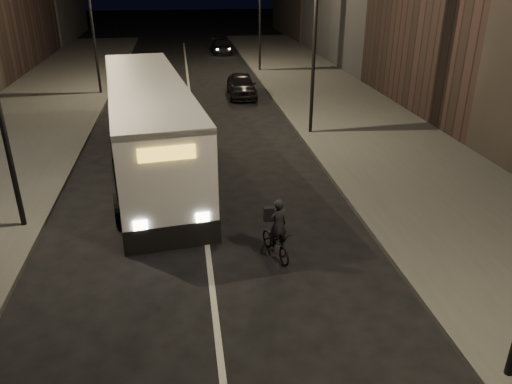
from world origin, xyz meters
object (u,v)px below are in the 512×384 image
object	(u,v)px
streetlight_left_far	(94,6)
city_bus	(149,123)
car_far	(222,46)
streetlight_right_mid	(310,19)
car_near	(241,85)
car_mid	(153,83)
cyclist_on_bicycle	(276,237)

from	to	relation	value
streetlight_left_far	city_bus	xyz separation A→B (m)	(3.51, -13.43, -3.42)
streetlight_left_far	car_far	world-z (taller)	streetlight_left_far
streetlight_right_mid	car_near	bearing A→B (deg)	104.34
city_bus	car_mid	bearing A→B (deg)	84.48
streetlight_left_far	car_mid	xyz separation A→B (m)	(3.05, 0.20, -4.72)
streetlight_right_mid	car_far	distance (m)	26.17
streetlight_left_far	car_mid	size ratio (longest dim) A/B	2.09
streetlight_left_far	city_bus	world-z (taller)	streetlight_left_far
car_far	streetlight_right_mid	bearing A→B (deg)	-87.25
cyclist_on_bicycle	car_far	bearing A→B (deg)	71.28
streetlight_left_far	city_bus	distance (m)	14.29
car_near	car_mid	world-z (taller)	car_near
cyclist_on_bicycle	car_mid	bearing A→B (deg)	84.98
streetlight_left_far	car_mid	world-z (taller)	streetlight_left_far
car_near	cyclist_on_bicycle	bearing A→B (deg)	-92.57
streetlight_left_far	car_mid	bearing A→B (deg)	3.83
streetlight_right_mid	city_bus	size ratio (longest dim) A/B	0.60
streetlight_right_mid	streetlight_left_far	bearing A→B (deg)	136.84
streetlight_right_mid	car_mid	xyz separation A→B (m)	(-7.61, 10.20, -4.72)
cyclist_on_bicycle	car_far	xyz separation A→B (m)	(1.56, 36.45, 0.00)
streetlight_right_mid	cyclist_on_bicycle	size ratio (longest dim) A/B	4.38
city_bus	car_near	bearing A→B (deg)	59.15
city_bus	cyclist_on_bicycle	bearing A→B (deg)	-70.63
streetlight_left_far	car_far	bearing A→B (deg)	60.72
streetlight_left_far	car_near	bearing A→B (deg)	-11.64
streetlight_left_far	cyclist_on_bicycle	bearing A→B (deg)	-70.82
car_near	car_far	size ratio (longest dim) A/B	0.98
streetlight_right_mid	streetlight_left_far	size ratio (longest dim) A/B	1.00
streetlight_right_mid	cyclist_on_bicycle	bearing A→B (deg)	-107.68
car_far	streetlight_left_far	bearing A→B (deg)	-120.71
car_mid	car_far	xyz separation A→B (m)	(5.73, 15.47, -0.02)
city_bus	car_mid	xyz separation A→B (m)	(-0.46, 13.63, -1.30)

